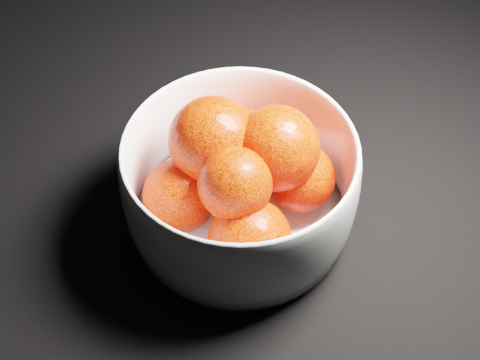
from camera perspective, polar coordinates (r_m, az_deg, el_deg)
ground at (r=0.88m, az=4.23°, el=14.02°), size 3.00×3.00×0.00m
bowl at (r=0.60m, az=-0.00°, el=-0.32°), size 0.21×0.21×0.10m
orange_pile at (r=0.59m, az=-0.02°, el=0.80°), size 0.17×0.17×0.12m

